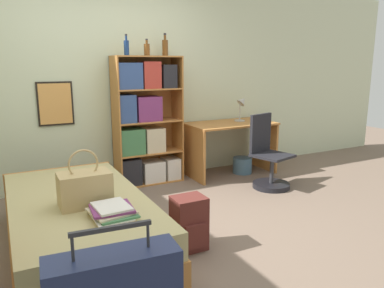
{
  "coord_description": "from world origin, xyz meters",
  "views": [
    {
      "loc": [
        -1.1,
        -3.0,
        1.53
      ],
      "look_at": [
        0.56,
        0.2,
        0.75
      ],
      "focal_mm": 35.0,
      "sensor_mm": 36.0,
      "label": 1
    }
  ],
  "objects_px": {
    "book_stack_on_bed": "(112,212)",
    "bed": "(78,223)",
    "bottle_clear": "(165,47)",
    "backpack": "(189,224)",
    "bottle_brown": "(147,49)",
    "bookcase": "(144,123)",
    "handbag": "(85,188)",
    "bottle_green": "(126,47)",
    "desk_chair": "(268,164)",
    "desk": "(230,138)",
    "desk_lamp": "(242,105)",
    "waste_bin": "(242,165)"
  },
  "relations": [
    {
      "from": "book_stack_on_bed",
      "to": "bed",
      "type": "bearing_deg",
      "value": 104.21
    },
    {
      "from": "bottle_clear",
      "to": "backpack",
      "type": "height_order",
      "value": "bottle_clear"
    },
    {
      "from": "bottle_brown",
      "to": "bottle_clear",
      "type": "height_order",
      "value": "bottle_clear"
    },
    {
      "from": "bookcase",
      "to": "bottle_brown",
      "type": "xyz_separation_m",
      "value": [
        0.05,
        -0.04,
        0.91
      ]
    },
    {
      "from": "handbag",
      "to": "bottle_clear",
      "type": "xyz_separation_m",
      "value": [
        1.41,
        1.67,
        1.13
      ]
    },
    {
      "from": "book_stack_on_bed",
      "to": "bookcase",
      "type": "relative_size",
      "value": 0.22
    },
    {
      "from": "bed",
      "to": "book_stack_on_bed",
      "type": "xyz_separation_m",
      "value": [
        0.14,
        -0.56,
        0.28
      ]
    },
    {
      "from": "bottle_green",
      "to": "backpack",
      "type": "xyz_separation_m",
      "value": [
        -0.1,
        -1.82,
        -1.49
      ]
    },
    {
      "from": "bed",
      "to": "book_stack_on_bed",
      "type": "height_order",
      "value": "book_stack_on_bed"
    },
    {
      "from": "bottle_green",
      "to": "desk_chair",
      "type": "relative_size",
      "value": 0.27
    },
    {
      "from": "book_stack_on_bed",
      "to": "bottle_green",
      "type": "relative_size",
      "value": 1.48
    },
    {
      "from": "handbag",
      "to": "desk_chair",
      "type": "xyz_separation_m",
      "value": [
        2.41,
        0.78,
        -0.3
      ]
    },
    {
      "from": "bookcase",
      "to": "desk",
      "type": "bearing_deg",
      "value": -7.21
    },
    {
      "from": "desk_lamp",
      "to": "desk_chair",
      "type": "height_order",
      "value": "desk_lamp"
    },
    {
      "from": "bottle_green",
      "to": "desk_chair",
      "type": "bearing_deg",
      "value": -28.68
    },
    {
      "from": "desk",
      "to": "handbag",
      "type": "bearing_deg",
      "value": -147.02
    },
    {
      "from": "book_stack_on_bed",
      "to": "desk",
      "type": "distance_m",
      "value": 2.85
    },
    {
      "from": "bottle_green",
      "to": "desk",
      "type": "bearing_deg",
      "value": -4.74
    },
    {
      "from": "bed",
      "to": "handbag",
      "type": "relative_size",
      "value": 4.56
    },
    {
      "from": "desk_lamp",
      "to": "bed",
      "type": "bearing_deg",
      "value": -152.55
    },
    {
      "from": "bookcase",
      "to": "bottle_brown",
      "type": "distance_m",
      "value": 0.91
    },
    {
      "from": "waste_bin",
      "to": "bottle_green",
      "type": "bearing_deg",
      "value": 173.37
    },
    {
      "from": "handbag",
      "to": "bottle_clear",
      "type": "distance_m",
      "value": 2.46
    },
    {
      "from": "desk",
      "to": "bed",
      "type": "bearing_deg",
      "value": -151.38
    },
    {
      "from": "bed",
      "to": "bottle_brown",
      "type": "height_order",
      "value": "bottle_brown"
    },
    {
      "from": "handbag",
      "to": "desk_chair",
      "type": "relative_size",
      "value": 0.48
    },
    {
      "from": "waste_bin",
      "to": "bookcase",
      "type": "bearing_deg",
      "value": 170.95
    },
    {
      "from": "backpack",
      "to": "bottle_clear",
      "type": "bearing_deg",
      "value": 71.77
    },
    {
      "from": "bookcase",
      "to": "desk",
      "type": "distance_m",
      "value": 1.24
    },
    {
      "from": "book_stack_on_bed",
      "to": "backpack",
      "type": "height_order",
      "value": "book_stack_on_bed"
    },
    {
      "from": "bottle_green",
      "to": "bottle_brown",
      "type": "xyz_separation_m",
      "value": [
        0.25,
        -0.0,
        -0.02
      ]
    },
    {
      "from": "book_stack_on_bed",
      "to": "bottle_green",
      "type": "xyz_separation_m",
      "value": [
        0.77,
        1.94,
        1.21
      ]
    },
    {
      "from": "desk",
      "to": "backpack",
      "type": "relative_size",
      "value": 2.64
    },
    {
      "from": "bed",
      "to": "desk",
      "type": "bearing_deg",
      "value": 28.62
    },
    {
      "from": "bottle_green",
      "to": "backpack",
      "type": "bearing_deg",
      "value": -93.01
    },
    {
      "from": "bed",
      "to": "desk_lamp",
      "type": "xyz_separation_m",
      "value": [
        2.55,
        1.32,
        0.73
      ]
    },
    {
      "from": "bottle_green",
      "to": "waste_bin",
      "type": "distance_m",
      "value": 2.26
    },
    {
      "from": "desk_lamp",
      "to": "bottle_green",
      "type": "bearing_deg",
      "value": 177.81
    },
    {
      "from": "bookcase",
      "to": "desk_lamp",
      "type": "bearing_deg",
      "value": -3.92
    },
    {
      "from": "waste_bin",
      "to": "handbag",
      "type": "bearing_deg",
      "value": -150.04
    },
    {
      "from": "waste_bin",
      "to": "desk_chair",
      "type": "bearing_deg",
      "value": -95.55
    },
    {
      "from": "bottle_green",
      "to": "book_stack_on_bed",
      "type": "bearing_deg",
      "value": -111.68
    },
    {
      "from": "desk",
      "to": "waste_bin",
      "type": "xyz_separation_m",
      "value": [
        0.17,
        -0.07,
        -0.4
      ]
    },
    {
      "from": "bed",
      "to": "bookcase",
      "type": "height_order",
      "value": "bookcase"
    },
    {
      "from": "book_stack_on_bed",
      "to": "bookcase",
      "type": "xyz_separation_m",
      "value": [
        0.98,
        1.98,
        0.28
      ]
    },
    {
      "from": "bookcase",
      "to": "bottle_brown",
      "type": "bearing_deg",
      "value": -39.41
    },
    {
      "from": "bottle_clear",
      "to": "desk_lamp",
      "type": "height_order",
      "value": "bottle_clear"
    },
    {
      "from": "handbag",
      "to": "bottle_clear",
      "type": "bearing_deg",
      "value": 49.83
    },
    {
      "from": "desk",
      "to": "backpack",
      "type": "bearing_deg",
      "value": -131.54
    },
    {
      "from": "handbag",
      "to": "waste_bin",
      "type": "relative_size",
      "value": 1.65
    }
  ]
}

